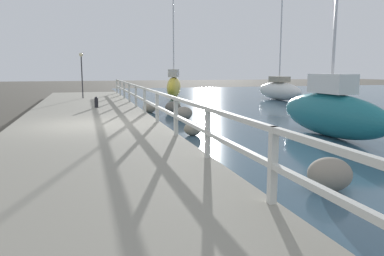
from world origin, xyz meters
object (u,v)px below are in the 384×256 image
at_px(sailboat_teal, 330,112).
at_px(sailboat_yellow, 174,86).
at_px(mooring_bollard, 96,102).
at_px(dock_lamp, 82,66).
at_px(sailboat_white, 279,90).

bearing_deg(sailboat_teal, sailboat_yellow, 92.91).
bearing_deg(sailboat_teal, mooring_bollard, 130.71).
height_order(dock_lamp, sailboat_teal, sailboat_teal).
bearing_deg(dock_lamp, mooring_bollard, -84.28).
bearing_deg(sailboat_white, sailboat_teal, -116.00).
relative_size(mooring_bollard, dock_lamp, 0.18).
height_order(dock_lamp, sailboat_white, sailboat_white).
relative_size(dock_lamp, sailboat_teal, 0.44).
xyz_separation_m(dock_lamp, sailboat_yellow, (6.47, 2.98, -1.41)).
distance_m(sailboat_white, sailboat_teal, 14.52).
relative_size(mooring_bollard, sailboat_yellow, 0.07).
bearing_deg(mooring_bollard, sailboat_yellow, 57.42).
relative_size(mooring_bollard, sailboat_white, 0.06).
distance_m(mooring_bollard, dock_lamp, 6.44).
bearing_deg(sailboat_teal, sailboat_white, 66.61).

